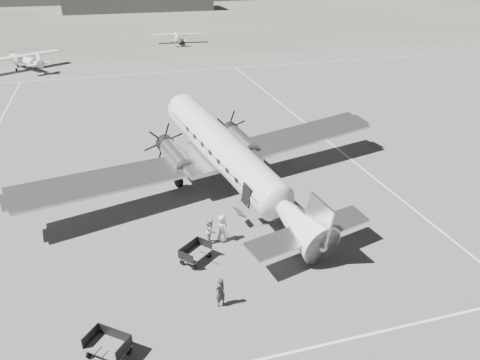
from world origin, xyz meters
name	(u,v)px	position (x,y,z in m)	size (l,w,h in m)	color
ground	(226,202)	(0.00, 0.00, 0.00)	(260.00, 260.00, 0.00)	#61615E
taxi_line_near	(306,349)	(0.00, -14.00, 0.01)	(60.00, 0.15, 0.01)	silver
taxi_line_right	(378,181)	(12.00, 0.00, 0.01)	(0.15, 80.00, 0.01)	silver
taxi_line_horizon	(155,73)	(0.00, 40.00, 0.01)	(90.00, 0.15, 0.01)	silver
grass_infield	(128,22)	(0.00, 95.00, 0.00)	(260.00, 90.00, 0.01)	#646254
dc3_airliner	(232,161)	(0.67, 0.78, 2.76)	(28.95, 20.09, 5.51)	#ABABAD
light_plane_left	(25,62)	(-17.98, 47.25, 1.19)	(11.47, 9.31, 2.38)	silver
light_plane_right	(177,38)	(6.93, 62.68, 0.97)	(9.39, 7.62, 1.95)	silver
baggage_cart_near	(195,253)	(-3.40, -6.22, 0.51)	(1.82, 1.29, 1.03)	#616161
baggage_cart_far	(108,346)	(-8.37, -11.94, 0.54)	(1.91, 1.35, 1.08)	#616161
ground_crew	(220,292)	(-2.95, -10.16, 0.81)	(0.59, 0.39, 1.62)	#2F2F2F
ramp_agent	(211,231)	(-2.13, -4.63, 0.82)	(0.80, 0.62, 1.65)	#ADADAB
passenger	(222,228)	(-1.43, -4.58, 0.86)	(0.84, 0.55, 1.72)	silver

